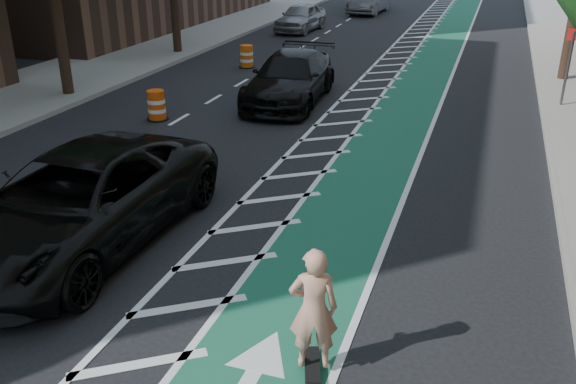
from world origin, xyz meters
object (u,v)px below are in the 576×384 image
at_px(suv_near, 80,201).
at_px(suv_far, 290,78).
at_px(skateboarder, 313,309).
at_px(barrel_a, 157,106).

relative_size(suv_near, suv_far, 1.13).
xyz_separation_m(suv_near, suv_far, (0.49, 10.32, -0.07)).
bearing_deg(skateboarder, suv_far, -88.59).
bearing_deg(barrel_a, skateboarder, -50.66).
xyz_separation_m(skateboarder, suv_far, (-4.41, 12.31, -0.17)).
xyz_separation_m(suv_near, barrel_a, (-2.61, 7.17, -0.43)).
relative_size(suv_far, barrel_a, 6.06).
height_order(suv_far, barrel_a, suv_far).
distance_m(suv_near, suv_far, 10.34).
relative_size(skateboarder, suv_near, 0.28).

